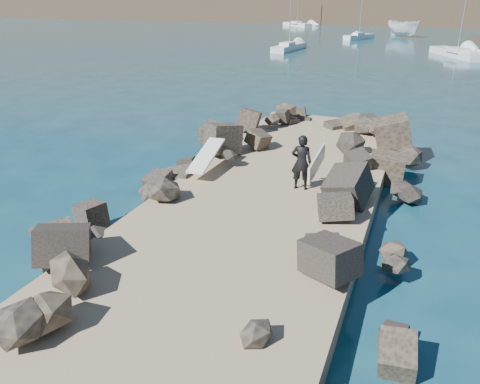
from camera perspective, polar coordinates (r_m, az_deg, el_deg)
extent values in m
plane|color=#0F384C|center=(12.89, 1.64, -4.52)|extent=(800.00, 800.00, 0.00)
cube|color=#8C7759|center=(11.12, -1.91, -7.59)|extent=(6.00, 26.00, 0.60)
cube|color=black|center=(12.70, -13.13, -3.09)|extent=(2.60, 22.00, 1.00)
cube|color=black|center=(10.80, 13.60, -8.09)|extent=(2.60, 22.00, 1.00)
cube|color=white|center=(15.21, -4.10, 4.08)|extent=(0.75, 2.26, 0.07)
imported|color=white|center=(77.45, 19.32, 18.34)|extent=(6.15, 6.25, 2.46)
imported|color=black|center=(13.78, 7.50, 3.60)|extent=(0.64, 0.46, 1.65)
cube|color=silver|center=(13.67, 9.33, 3.54)|extent=(0.09, 2.05, 0.64)
cube|color=silver|center=(71.38, 14.30, 17.79)|extent=(3.73, 5.62, 0.80)
cylinder|color=gray|center=(71.18, 14.59, 20.56)|extent=(0.12, 0.12, 6.25)
cube|color=silver|center=(70.74, 14.27, 18.16)|extent=(1.54, 1.83, 0.44)
cube|color=silver|center=(98.67, 6.97, 19.57)|extent=(7.06, 6.60, 0.80)
cube|color=silver|center=(98.03, 6.89, 19.84)|extent=(2.50, 2.43, 0.44)
cube|color=silver|center=(54.60, 24.92, 15.00)|extent=(5.43, 8.45, 0.80)
cylinder|color=gray|center=(54.31, 25.86, 20.21)|extent=(0.12, 0.12, 9.35)
cube|color=silver|center=(53.64, 25.04, 15.42)|extent=(2.27, 2.74, 0.44)
cube|color=silver|center=(55.83, 6.02, 17.05)|extent=(2.26, 7.27, 0.80)
cylinder|color=gray|center=(55.56, 6.21, 21.44)|extent=(0.12, 0.12, 7.87)
cube|color=silver|center=(54.97, 5.78, 17.49)|extent=(1.33, 2.10, 0.44)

